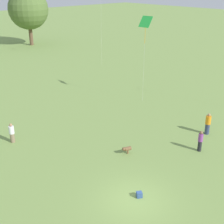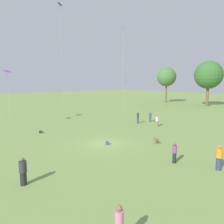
# 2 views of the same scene
# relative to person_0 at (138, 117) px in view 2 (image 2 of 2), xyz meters

# --- Properties ---
(ground_plane) EXTENTS (240.00, 240.00, 0.00)m
(ground_plane) POSITION_rel_person_0_xyz_m (5.33, -11.28, -0.94)
(ground_plane) COLOR #7A994C
(tree_0) EXTENTS (5.89, 5.89, 11.04)m
(tree_0) POSITION_rel_person_0_xyz_m (-17.81, 33.81, 7.11)
(tree_0) COLOR brown
(tree_0) RESTS_ON ground_plane
(tree_1) EXTENTS (7.36, 7.36, 12.03)m
(tree_1) POSITION_rel_person_0_xyz_m (-4.22, 33.05, 7.37)
(tree_1) COLOR brown
(tree_1) RESTS_ON ground_plane
(person_0) EXTENTS (0.38, 0.38, 1.85)m
(person_0) POSITION_rel_person_0_xyz_m (0.00, 0.00, 0.00)
(person_0) COLOR #333D5B
(person_0) RESTS_ON ground_plane
(person_1) EXTENTS (0.51, 0.51, 1.64)m
(person_1) POSITION_rel_person_0_xyz_m (3.40, 0.32, -0.14)
(person_1) COLOR #847056
(person_1) RESTS_ON ground_plane
(person_2) EXTENTS (0.57, 0.57, 1.87)m
(person_2) POSITION_rel_person_0_xyz_m (16.13, -9.54, -0.02)
(person_2) COLOR #333D5B
(person_2) RESTS_ON ground_plane
(person_3) EXTENTS (0.49, 0.49, 1.68)m
(person_3) POSITION_rel_person_0_xyz_m (0.50, 2.43, -0.12)
(person_3) COLOR #4C4C51
(person_3) RESTS_ON ground_plane
(person_5) EXTENTS (0.49, 0.49, 1.66)m
(person_5) POSITION_rel_person_0_xyz_m (13.19, -10.69, -0.11)
(person_5) COLOR #232328
(person_5) RESTS_ON ground_plane
(person_6) EXTENTS (0.63, 0.63, 1.78)m
(person_6) POSITION_rel_person_0_xyz_m (8.97, -20.97, -0.07)
(person_6) COLOR #232328
(person_6) RESTS_ON ground_plane
(kite_1) EXTENTS (0.84, 0.70, 20.97)m
(kite_1) POSITION_rel_person_0_xyz_m (-15.83, -4.14, 18.05)
(kite_1) COLOR blue
(kite_1) RESTS_ON ground_plane
(kite_2) EXTENTS (1.02, 0.97, 16.44)m
(kite_2) POSITION_rel_person_0_xyz_m (-6.60, 3.13, 14.25)
(kite_2) COLOR #E54C99
(kite_2) RESTS_ON ground_plane
(kite_3) EXTENTS (1.22, 1.24, 8.02)m
(kite_3) POSITION_rel_person_0_xyz_m (-9.41, -16.03, 6.67)
(kite_3) COLOR purple
(kite_3) RESTS_ON ground_plane
(kite_7) EXTENTS (0.94, 0.96, 6.63)m
(kite_7) POSITION_rel_person_0_xyz_m (-12.54, 9.82, 5.30)
(kite_7) COLOR green
(kite_7) RESTS_ON ground_plane
(dog_0) EXTENTS (0.73, 0.46, 0.59)m
(dog_0) POSITION_rel_person_0_xyz_m (8.81, -7.21, -0.54)
(dog_0) COLOR brown
(dog_0) RESTS_ON ground_plane
(picnic_bag_1) EXTENTS (0.41, 0.46, 0.29)m
(picnic_bag_1) POSITION_rel_person_0_xyz_m (-3.89, -14.11, -0.80)
(picnic_bag_1) COLOR #262628
(picnic_bag_1) RESTS_ON ground_plane
(picnic_bag_2) EXTENTS (0.44, 0.42, 0.35)m
(picnic_bag_2) POSITION_rel_person_0_xyz_m (5.76, -11.30, -0.77)
(picnic_bag_2) COLOR #33518C
(picnic_bag_2) RESTS_ON ground_plane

